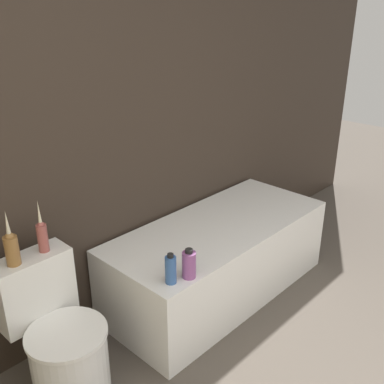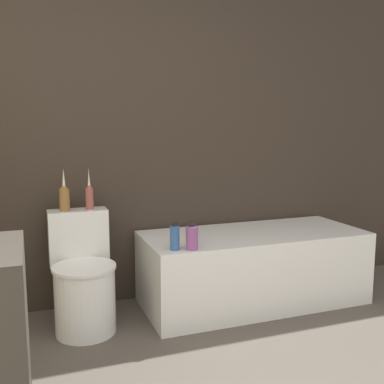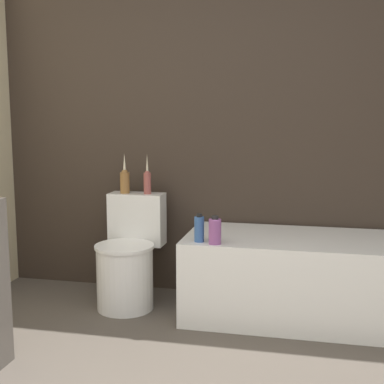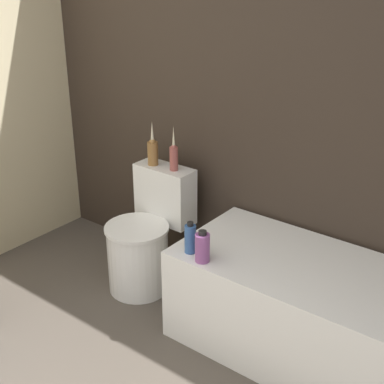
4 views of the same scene
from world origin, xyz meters
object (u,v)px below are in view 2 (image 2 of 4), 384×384
shampoo_bottle_short (192,238)px  toilet (83,281)px  bathtub (253,267)px  shampoo_bottle_tall (175,237)px  vase_gold (64,197)px  vase_silver (89,196)px

shampoo_bottle_short → toilet: bearing=157.0°
bathtub → shampoo_bottle_short: shampoo_bottle_short is taller
bathtub → shampoo_bottle_tall: size_ratio=9.33×
shampoo_bottle_short → shampoo_bottle_tall: bearing=161.8°
bathtub → toilet: toilet is taller
vase_gold → shampoo_bottle_tall: vase_gold is taller
toilet → vase_gold: size_ratio=2.65×
vase_silver → shampoo_bottle_short: 0.76m
bathtub → vase_gold: vase_gold is taller
bathtub → shampoo_bottle_tall: 0.80m
toilet → shampoo_bottle_tall: size_ratio=4.28×
toilet → shampoo_bottle_short: bearing=-23.0°
shampoo_bottle_short → vase_gold: bearing=147.8°
vase_silver → bathtub: bearing=-8.9°
shampoo_bottle_tall → shampoo_bottle_short: shampoo_bottle_tall is taller
vase_silver → shampoo_bottle_short: size_ratio=1.63×
toilet → vase_gold: vase_gold is taller
toilet → shampoo_bottle_tall: toilet is taller
toilet → vase_gold: 0.56m
vase_gold → vase_silver: (0.16, 0.01, -0.00)m
toilet → vase_silver: vase_silver is taller
toilet → vase_silver: (0.08, 0.19, 0.52)m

